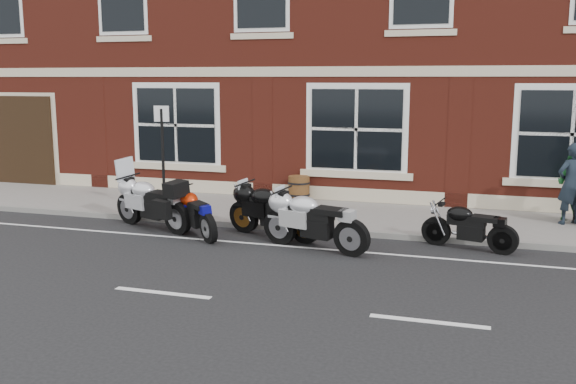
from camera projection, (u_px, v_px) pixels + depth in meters
name	position (u px, v px, depth m)	size (l,w,h in m)	color
ground	(235.00, 245.00, 12.63)	(80.00, 80.00, 0.00)	black
sidewalk	(281.00, 212.00, 15.44)	(30.00, 3.00, 0.12)	slate
kerb	(259.00, 226.00, 13.95)	(30.00, 0.16, 0.12)	slate
moto_touring_silver	(151.00, 201.00, 13.92)	(2.19, 0.99, 1.51)	black
moto_sport_red	(195.00, 211.00, 13.32)	(1.56, 1.45, 0.90)	black
moto_sport_black	(273.00, 209.00, 13.15)	(2.19, 0.87, 1.02)	black
moto_sport_silver	(314.00, 219.00, 12.21)	(2.24, 0.81, 1.04)	black
moto_naked_black	(468.00, 225.00, 12.23)	(1.82, 0.62, 0.84)	black
pedestrian_left	(571.00, 184.00, 13.76)	(0.64, 0.42, 1.76)	black
pedestrian_right	(572.00, 186.00, 14.16)	(0.75, 0.59, 1.55)	#175223
barrel_planter	(299.00, 188.00, 16.48)	(0.58, 0.58, 0.64)	#513215
parking_sign	(163.00, 153.00, 14.49)	(0.36, 0.07, 2.51)	black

